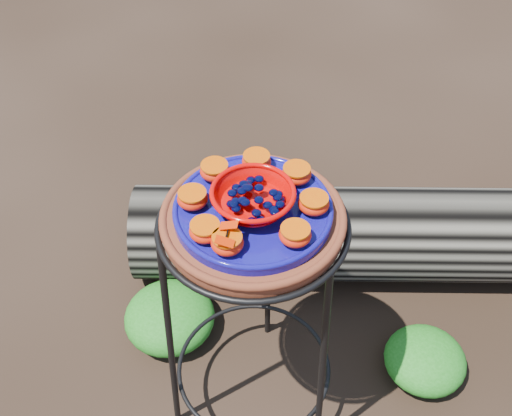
% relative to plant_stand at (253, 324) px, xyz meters
% --- Properties ---
extents(ground, '(60.00, 60.00, 0.00)m').
position_rel_plant_stand_xyz_m(ground, '(0.00, 0.00, -0.35)').
color(ground, black).
extents(plant_stand, '(0.44, 0.44, 0.70)m').
position_rel_plant_stand_xyz_m(plant_stand, '(0.00, 0.00, 0.00)').
color(plant_stand, black).
rests_on(plant_stand, ground).
extents(terracotta_saucer, '(0.37, 0.37, 0.03)m').
position_rel_plant_stand_xyz_m(terracotta_saucer, '(0.00, 0.00, 0.37)').
color(terracotta_saucer, brown).
rests_on(terracotta_saucer, plant_stand).
extents(cobalt_plate, '(0.32, 0.32, 0.02)m').
position_rel_plant_stand_xyz_m(cobalt_plate, '(0.00, 0.00, 0.39)').
color(cobalt_plate, '#090360').
rests_on(cobalt_plate, terracotta_saucer).
extents(red_bowl, '(0.16, 0.16, 0.04)m').
position_rel_plant_stand_xyz_m(red_bowl, '(0.00, 0.00, 0.42)').
color(red_bowl, '#CB0502').
rests_on(red_bowl, cobalt_plate).
extents(glass_gems, '(0.12, 0.12, 0.02)m').
position_rel_plant_stand_xyz_m(glass_gems, '(0.00, 0.00, 0.46)').
color(glass_gems, black).
rests_on(glass_gems, red_bowl).
extents(orange_half_0, '(0.06, 0.06, 0.03)m').
position_rel_plant_stand_xyz_m(orange_half_0, '(-0.03, -0.12, 0.42)').
color(orange_half_0, '#D80300').
rests_on(orange_half_0, cobalt_plate).
extents(orange_half_1, '(0.06, 0.06, 0.03)m').
position_rel_plant_stand_xyz_m(orange_half_1, '(0.09, -0.07, 0.42)').
color(orange_half_1, '#D80300').
rests_on(orange_half_1, cobalt_plate).
extents(orange_half_2, '(0.06, 0.06, 0.03)m').
position_rel_plant_stand_xyz_m(orange_half_2, '(0.12, 0.02, 0.42)').
color(orange_half_2, '#D80300').
rests_on(orange_half_2, cobalt_plate).
extents(orange_half_3, '(0.06, 0.06, 0.03)m').
position_rel_plant_stand_xyz_m(orange_half_3, '(0.07, 0.09, 0.42)').
color(orange_half_3, '#D80300').
rests_on(orange_half_3, cobalt_plate).
extents(orange_half_4, '(0.06, 0.06, 0.03)m').
position_rel_plant_stand_xyz_m(orange_half_4, '(-0.02, 0.12, 0.42)').
color(orange_half_4, '#D80300').
rests_on(orange_half_4, cobalt_plate).
extents(orange_half_5, '(0.06, 0.06, 0.03)m').
position_rel_plant_stand_xyz_m(orange_half_5, '(-0.09, 0.07, 0.42)').
color(orange_half_5, '#D80300').
rests_on(orange_half_5, cobalt_plate).
extents(orange_half_6, '(0.06, 0.06, 0.03)m').
position_rel_plant_stand_xyz_m(orange_half_6, '(-0.12, -0.02, 0.42)').
color(orange_half_6, '#D80300').
rests_on(orange_half_6, cobalt_plate).
extents(orange_half_7, '(0.06, 0.06, 0.03)m').
position_rel_plant_stand_xyz_m(orange_half_7, '(-0.07, -0.09, 0.42)').
color(orange_half_7, '#D80300').
rests_on(orange_half_7, cobalt_plate).
extents(butterfly, '(0.08, 0.05, 0.01)m').
position_rel_plant_stand_xyz_m(butterfly, '(-0.03, -0.12, 0.44)').
color(butterfly, red).
rests_on(butterfly, orange_half_0).
extents(driftwood_log, '(1.66, 0.69, 0.30)m').
position_rel_plant_stand_xyz_m(driftwood_log, '(0.33, 0.55, -0.20)').
color(driftwood_log, black).
rests_on(driftwood_log, ground).
extents(foliage_left, '(0.27, 0.27, 0.14)m').
position_rel_plant_stand_xyz_m(foliage_left, '(-0.29, 0.17, -0.28)').
color(foliage_left, '#186412').
rests_on(foliage_left, ground).
extents(foliage_right, '(0.23, 0.23, 0.12)m').
position_rel_plant_stand_xyz_m(foliage_right, '(0.47, 0.17, -0.29)').
color(foliage_right, '#186412').
rests_on(foliage_right, ground).
extents(foliage_back, '(0.33, 0.33, 0.17)m').
position_rel_plant_stand_xyz_m(foliage_back, '(-0.25, 0.49, -0.27)').
color(foliage_back, '#186412').
rests_on(foliage_back, ground).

